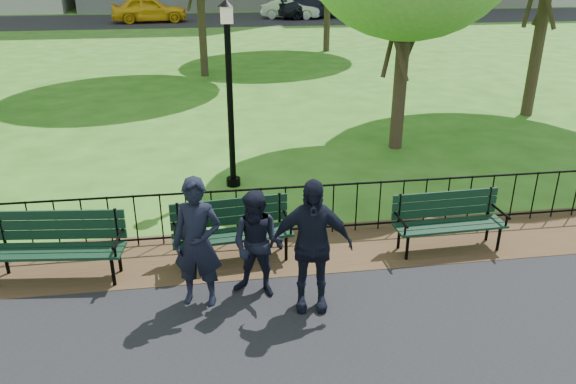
{
  "coord_description": "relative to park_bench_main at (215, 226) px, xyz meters",
  "views": [
    {
      "loc": [
        -0.59,
        -6.26,
        4.38
      ],
      "look_at": [
        0.57,
        1.5,
        1.02
      ],
      "focal_mm": 35.0,
      "sensor_mm": 36.0,
      "label": 1
    }
  ],
  "objects": [
    {
      "name": "ground",
      "position": [
        0.56,
        -1.29,
        -0.63
      ],
      "size": [
        120.0,
        120.0,
        0.0
      ],
      "primitive_type": "plane",
      "color": "#2E5F19"
    },
    {
      "name": "dirt_strip",
      "position": [
        0.56,
        0.21,
        -0.61
      ],
      "size": [
        60.0,
        1.6,
        0.01
      ],
      "primitive_type": "cube",
      "color": "#3C2418",
      "rests_on": "ground"
    },
    {
      "name": "far_street",
      "position": [
        0.56,
        33.71,
        -0.62
      ],
      "size": [
        70.0,
        9.0,
        0.01
      ],
      "primitive_type": "cube",
      "color": "black",
      "rests_on": "ground"
    },
    {
      "name": "iron_fence",
      "position": [
        0.56,
        0.71,
        -0.13
      ],
      "size": [
        24.06,
        0.06,
        1.0
      ],
      "color": "black",
      "rests_on": "ground"
    },
    {
      "name": "park_bench_main",
      "position": [
        0.0,
        0.0,
        0.0
      ],
      "size": [
        1.85,
        0.72,
        1.02
      ],
      "rotation": [
        0.0,
        0.0,
        0.09
      ],
      "color": "black",
      "rests_on": "ground"
    },
    {
      "name": "park_bench_left_a",
      "position": [
        -2.25,
        -0.06,
        -0.01
      ],
      "size": [
        1.95,
        0.79,
        1.07
      ],
      "rotation": [
        0.0,
        0.0,
        -0.11
      ],
      "color": "black",
      "rests_on": "ground"
    },
    {
      "name": "park_bench_right_a",
      "position": [
        3.64,
        -0.05,
        -0.06
      ],
      "size": [
        1.78,
        0.61,
        1.0
      ],
      "rotation": [
        0.0,
        0.0,
        0.04
      ],
      "color": "black",
      "rests_on": "ground"
    },
    {
      "name": "lamppost",
      "position": [
        0.43,
        3.07,
        1.34
      ],
      "size": [
        0.32,
        0.32,
        3.6
      ],
      "color": "black",
      "rests_on": "ground"
    },
    {
      "name": "person_left",
      "position": [
        -0.24,
        -1.02,
        0.28
      ],
      "size": [
        0.74,
        0.58,
        1.79
      ],
      "primitive_type": "imported",
      "rotation": [
        0.0,
        0.0,
        -0.25
      ],
      "color": "black",
      "rests_on": "asphalt_path"
    },
    {
      "name": "person_mid",
      "position": [
        0.54,
        -0.94,
        0.15
      ],
      "size": [
        0.83,
        0.66,
        1.52
      ],
      "primitive_type": "imported",
      "rotation": [
        0.0,
        0.0,
        -0.43
      ],
      "color": "black",
      "rests_on": "asphalt_path"
    },
    {
      "name": "person_right",
      "position": [
        1.19,
        -1.34,
        0.3
      ],
      "size": [
        1.12,
        0.58,
        1.83
      ],
      "primitive_type": "imported",
      "rotation": [
        0.0,
        0.0,
        -0.14
      ],
      "color": "black",
      "rests_on": "asphalt_path"
    },
    {
      "name": "taxi",
      "position": [
        -3.44,
        32.58,
        0.22
      ],
      "size": [
        5.07,
        2.39,
        1.68
      ],
      "primitive_type": "imported",
      "rotation": [
        0.0,
        0.0,
        1.66
      ],
      "color": "#EEAF14",
      "rests_on": "far_street"
    },
    {
      "name": "sedan_silver",
      "position": [
        6.26,
        33.34,
        0.07
      ],
      "size": [
        4.37,
        2.62,
        1.36
      ],
      "primitive_type": "imported",
      "rotation": [
        0.0,
        0.0,
        1.26
      ],
      "color": "#B7B9BF",
      "rests_on": "far_street"
    },
    {
      "name": "sedan_dark",
      "position": [
        7.64,
        33.52,
        0.11
      ],
      "size": [
        5.32,
        3.27,
        1.44
      ],
      "primitive_type": "imported",
      "rotation": [
        0.0,
        0.0,
        1.84
      ],
      "color": "black",
      "rests_on": "far_street"
    }
  ]
}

